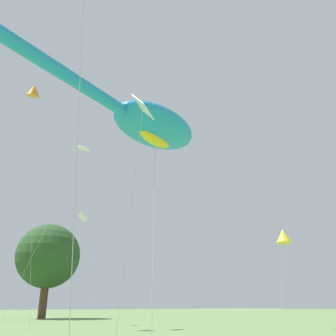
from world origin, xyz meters
The scene contains 7 objects.
big_show_kite centered at (1.16, 14.22, 10.06)m, with size 11.76×5.87×10.85m.
small_kite_triangle_green centered at (2.64, 26.47, 13.35)m, with size 4.94×2.41×13.66m.
small_kite_box_yellow centered at (-0.76, 11.86, 8.99)m, with size 1.80×4.45×9.78m.
small_kite_stunt_black centered at (15.98, 18.05, 6.51)m, with size 3.10×1.72×7.10m.
small_kite_streamer_purple centered at (-1.39, 28.43, 18.40)m, with size 2.10×2.98×19.05m.
small_kite_tiny_distant centered at (5.10, 31.28, 8.72)m, with size 0.75×4.78×9.48m.
tree_oak_left centered at (7.62, 47.53, 7.34)m, with size 7.91×7.91×11.34m.
Camera 1 is at (-7.88, 0.13, 1.51)m, focal length 39.52 mm.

